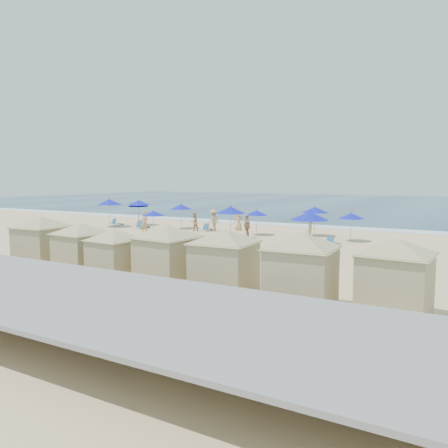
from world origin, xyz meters
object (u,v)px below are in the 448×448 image
at_px(beachgoer_1, 194,222).
at_px(beachgoer_2, 247,226).
at_px(umbrella_0, 138,204).
at_px(umbrella_3, 153,213).
at_px(cabana_3, 168,248).
at_px(cabana_4, 224,254).
at_px(umbrella_6, 256,213).
at_px(beachgoer_4, 239,221).
at_px(cabana_2, 115,249).
at_px(umbrella_7, 315,210).
at_px(cabana_6, 396,268).
at_px(cabana_0, 42,236).
at_px(umbrella_9, 309,216).
at_px(beachgoer_5, 214,220).
at_px(beachgoer_3, 309,229).
at_px(beachgoer_0, 145,222).
at_px(umbrella_2, 139,203).
at_px(umbrella_4, 181,207).
at_px(trash_bin, 141,248).
at_px(umbrella_1, 109,202).
at_px(umbrella_8, 351,216).
at_px(cabana_1, 81,242).
at_px(cabana_5, 301,261).

height_order(beachgoer_1, beachgoer_2, beachgoer_2).
xyz_separation_m(umbrella_0, umbrella_3, (6.22, -5.52, -0.24)).
bearing_deg(beachgoer_2, cabana_3, -35.19).
distance_m(cabana_4, umbrella_6, 18.38).
height_order(beachgoer_1, beachgoer_4, beachgoer_4).
xyz_separation_m(cabana_2, umbrella_7, (2.89, 18.97, 0.61)).
relative_size(cabana_6, umbrella_6, 2.21).
relative_size(cabana_0, beachgoer_4, 2.81).
height_order(umbrella_9, beachgoer_5, umbrella_9).
xyz_separation_m(cabana_4, umbrella_6, (-6.70, 17.11, 0.14)).
xyz_separation_m(beachgoer_1, beachgoer_3, (10.32, -0.39, 0.02)).
relative_size(beachgoer_0, beachgoer_1, 1.19).
height_order(umbrella_2, umbrella_9, umbrella_9).
relative_size(beachgoer_0, beachgoer_4, 1.15).
distance_m(cabana_2, cabana_6, 11.39).
distance_m(umbrella_2, umbrella_4, 5.12).
distance_m(cabana_2, cabana_3, 2.65).
height_order(trash_bin, cabana_2, cabana_2).
bearing_deg(beachgoer_2, cabana_0, -63.82).
distance_m(umbrella_1, beachgoer_0, 6.88).
bearing_deg(cabana_3, cabana_4, -2.29).
distance_m(umbrella_0, umbrella_3, 8.32).
xyz_separation_m(cabana_0, umbrella_4, (-4.00, 17.69, 0.32)).
xyz_separation_m(cabana_3, umbrella_7, (0.26, 18.68, 0.41)).
bearing_deg(umbrella_7, beachgoer_3, -82.53).
distance_m(cabana_0, umbrella_3, 13.06).
height_order(cabana_6, beachgoer_0, cabana_6).
bearing_deg(umbrella_3, umbrella_7, 28.29).
bearing_deg(umbrella_6, beachgoer_3, -6.90).
height_order(cabana_4, umbrella_9, cabana_4).
relative_size(umbrella_1, umbrella_9, 1.02).
distance_m(umbrella_0, umbrella_6, 13.18).
height_order(umbrella_8, beachgoer_5, umbrella_8).
distance_m(umbrella_9, beachgoer_2, 7.90).
relative_size(cabana_6, umbrella_8, 2.15).
xyz_separation_m(trash_bin, cabana_6, (14.63, -4.82, 1.19)).
bearing_deg(beachgoer_5, umbrella_8, 98.54).
relative_size(beachgoer_2, beachgoer_4, 1.09).
bearing_deg(cabana_0, umbrella_8, 56.97).
xyz_separation_m(umbrella_1, beachgoer_1, (8.58, 1.18, -1.52)).
bearing_deg(cabana_6, umbrella_4, 139.87).
xyz_separation_m(cabana_1, umbrella_6, (0.97, 17.07, 0.25)).
distance_m(cabana_4, umbrella_0, 26.99).
xyz_separation_m(umbrella_2, beachgoer_0, (4.73, -4.88, -1.24)).
distance_m(cabana_5, beachgoer_5, 22.78).
height_order(umbrella_1, umbrella_6, umbrella_1).
bearing_deg(beachgoer_2, umbrella_4, -157.54).
relative_size(umbrella_2, beachgoer_4, 1.54).
height_order(cabana_5, beachgoer_5, cabana_5).
bearing_deg(umbrella_1, umbrella_6, 5.34).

